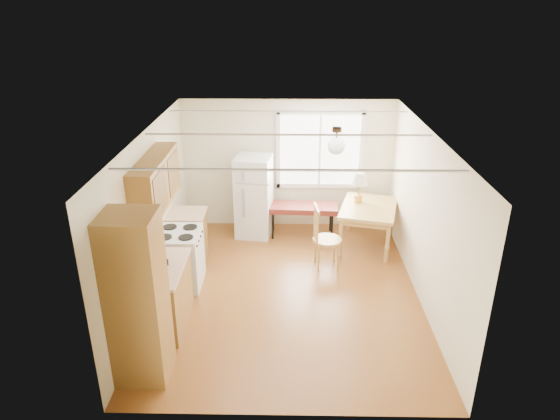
{
  "coord_description": "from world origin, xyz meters",
  "views": [
    {
      "loc": [
        0.01,
        -6.63,
        4.21
      ],
      "look_at": [
        -0.12,
        0.52,
        1.15
      ],
      "focal_mm": 32.0,
      "sensor_mm": 36.0,
      "label": 1
    }
  ],
  "objects_px": {
    "dining_table": "(368,212)",
    "bench": "(302,208)",
    "refrigerator": "(254,197)",
    "chair": "(321,233)"
  },
  "relations": [
    {
      "from": "dining_table",
      "to": "chair",
      "type": "distance_m",
      "value": 1.18
    },
    {
      "from": "bench",
      "to": "chair",
      "type": "bearing_deg",
      "value": -73.87
    },
    {
      "from": "refrigerator",
      "to": "chair",
      "type": "distance_m",
      "value": 1.73
    },
    {
      "from": "bench",
      "to": "chair",
      "type": "relative_size",
      "value": 1.24
    },
    {
      "from": "refrigerator",
      "to": "bench",
      "type": "distance_m",
      "value": 0.94
    },
    {
      "from": "dining_table",
      "to": "bench",
      "type": "bearing_deg",
      "value": 173.84
    },
    {
      "from": "bench",
      "to": "chair",
      "type": "xyz_separation_m",
      "value": [
        0.28,
        -1.22,
        0.08
      ]
    },
    {
      "from": "refrigerator",
      "to": "chair",
      "type": "bearing_deg",
      "value": -38.08
    },
    {
      "from": "refrigerator",
      "to": "dining_table",
      "type": "xyz_separation_m",
      "value": [
        2.08,
        -0.45,
        -0.1
      ]
    },
    {
      "from": "refrigerator",
      "to": "dining_table",
      "type": "height_order",
      "value": "refrigerator"
    }
  ]
}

